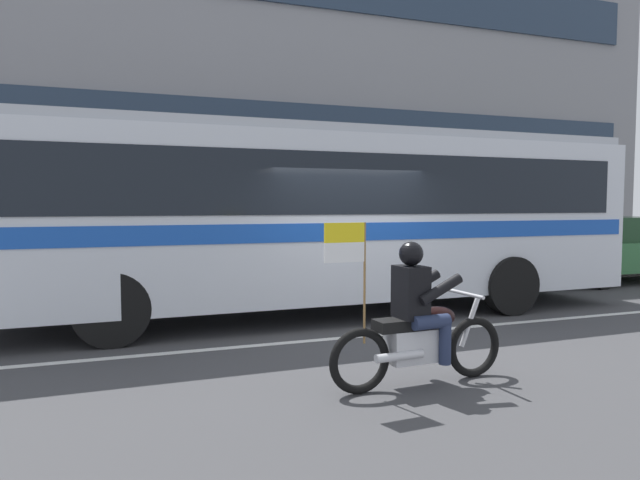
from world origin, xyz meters
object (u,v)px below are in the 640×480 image
at_px(transit_bus, 323,208).
at_px(fire_hydrant, 29,279).
at_px(parked_sedan_curbside, 617,248).
at_px(motorcycle_with_rider, 418,324).

relative_size(transit_bus, fire_hydrant, 15.16).
bearing_deg(fire_hydrant, parked_sedan_curbside, -5.43).
height_order(transit_bus, fire_hydrant, transit_bus).
bearing_deg(motorcycle_with_rider, parked_sedan_curbside, 31.70).
relative_size(motorcycle_with_rider, fire_hydrant, 2.93).
xyz_separation_m(transit_bus, parked_sedan_curbside, (8.42, 1.39, -1.03)).
relative_size(parked_sedan_curbside, fire_hydrant, 6.11).
bearing_deg(fire_hydrant, transit_bus, -27.91).
xyz_separation_m(transit_bus, fire_hydrant, (-5.04, 2.67, -1.36)).
distance_m(parked_sedan_curbside, fire_hydrant, 13.52).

